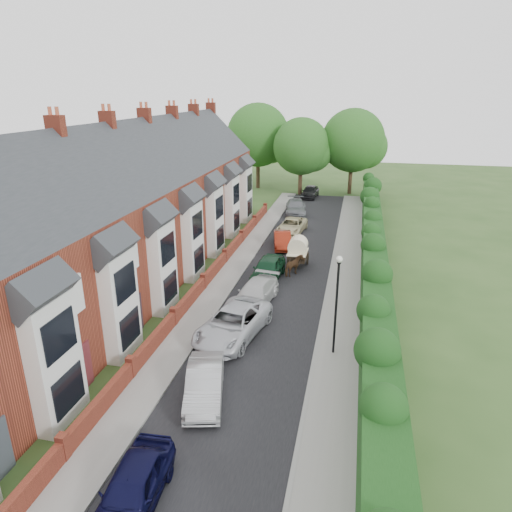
{
  "coord_description": "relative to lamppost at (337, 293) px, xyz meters",
  "views": [
    {
      "loc": [
        3.96,
        -15.83,
        12.26
      ],
      "look_at": [
        -2.09,
        11.08,
        2.2
      ],
      "focal_mm": 32.0,
      "sensor_mm": 36.0,
      "label": 1
    }
  ],
  "objects": [
    {
      "name": "car_beige",
      "position": [
        -5.0,
        19.8,
        -2.66
      ],
      "size": [
        2.55,
        4.8,
        1.28
      ],
      "primitive_type": "imported",
      "rotation": [
        0.0,
        0.0,
        -0.09
      ],
      "color": "#C5B98E",
      "rests_on": "ground"
    },
    {
      "name": "road",
      "position": [
        -3.9,
        7.0,
        -3.29
      ],
      "size": [
        6.0,
        58.0,
        0.02
      ],
      "primitive_type": "cube",
      "color": "black",
      "rests_on": "ground"
    },
    {
      "name": "car_silver_b",
      "position": [
        -5.26,
        0.59,
        -2.52
      ],
      "size": [
        3.55,
        6.0,
        1.56
      ],
      "primitive_type": "imported",
      "rotation": [
        0.0,
        0.0,
        -0.18
      ],
      "color": "silver",
      "rests_on": "ground"
    },
    {
      "name": "hedge",
      "position": [
        2.0,
        7.0,
        -1.7
      ],
      "size": [
        2.1,
        58.0,
        2.85
      ],
      "color": "#143711",
      "rests_on": "ground"
    },
    {
      "name": "car_green",
      "position": [
        -5.0,
        8.6,
        -2.53
      ],
      "size": [
        2.03,
        4.58,
        1.53
      ],
      "primitive_type": "imported",
      "rotation": [
        0.0,
        0.0,
        -0.05
      ],
      "color": "#10361E",
      "rests_on": "ground"
    },
    {
      "name": "car_navy",
      "position": [
        -5.51,
        -10.2,
        -2.58
      ],
      "size": [
        1.97,
        4.29,
        1.43
      ],
      "primitive_type": "imported",
      "rotation": [
        0.0,
        0.0,
        0.07
      ],
      "color": "black",
      "rests_on": "ground"
    },
    {
      "name": "horse",
      "position": [
        -3.34,
        9.65,
        -2.59
      ],
      "size": [
        1.38,
        1.83,
        1.41
      ],
      "primitive_type": "imported",
      "rotation": [
        0.0,
        0.0,
        2.72
      ],
      "color": "#432B18",
      "rests_on": "ground"
    },
    {
      "name": "terrace_row",
      "position": [
        -14.27,
        5.98,
        1.18
      ],
      "size": [
        9.05,
        40.5,
        11.5
      ],
      "color": "#963B26",
      "rests_on": "ground"
    },
    {
      "name": "tree_far_right",
      "position": [
        -0.01,
        38.08,
        3.02
      ],
      "size": [
        7.98,
        7.6,
        10.31
      ],
      "color": "#332316",
      "rests_on": "ground"
    },
    {
      "name": "kerb_hedge_side",
      "position": [
        -0.85,
        7.0,
        -3.23
      ],
      "size": [
        0.18,
        58.0,
        0.13
      ],
      "primitive_type": "cube",
      "color": "gray",
      "rests_on": "ground"
    },
    {
      "name": "car_black",
      "position": [
        -5.0,
        34.6,
        -2.57
      ],
      "size": [
        2.08,
        4.39,
        1.45
      ],
      "primitive_type": "imported",
      "rotation": [
        0.0,
        0.0,
        -0.09
      ],
      "color": "black",
      "rests_on": "ground"
    },
    {
      "name": "lamppost",
      "position": [
        0.0,
        0.0,
        0.0
      ],
      "size": [
        0.32,
        0.32,
        5.16
      ],
      "color": "black",
      "rests_on": "ground"
    },
    {
      "name": "kerb_house_side",
      "position": [
        -6.95,
        7.0,
        -3.23
      ],
      "size": [
        0.18,
        58.0,
        0.13
      ],
      "primitive_type": "cube",
      "color": "gray",
      "rests_on": "ground"
    },
    {
      "name": "horse_cart",
      "position": [
        -3.34,
        11.45,
        -1.99
      ],
      "size": [
        1.44,
        3.17,
        2.29
      ],
      "color": "black",
      "rests_on": "ground"
    },
    {
      "name": "tree_far_left",
      "position": [
        -6.05,
        36.08,
        2.41
      ],
      "size": [
        7.14,
        6.8,
        9.29
      ],
      "color": "#332316",
      "rests_on": "ground"
    },
    {
      "name": "car_white",
      "position": [
        -5.0,
        4.73,
        -2.62
      ],
      "size": [
        2.54,
        4.88,
        1.35
      ],
      "primitive_type": "imported",
      "rotation": [
        0.0,
        0.0,
        -0.15
      ],
      "color": "#BDBDBD",
      "rests_on": "ground"
    },
    {
      "name": "garden_wall_row",
      "position": [
        -8.75,
        6.0,
        -2.84
      ],
      "size": [
        0.35,
        40.35,
        1.1
      ],
      "color": "maroon",
      "rests_on": "ground"
    },
    {
      "name": "pavement_hedge_side",
      "position": [
        0.2,
        7.0,
        -3.24
      ],
      "size": [
        2.2,
        58.0,
        0.12
      ],
      "primitive_type": "cube",
      "color": "gray",
      "rests_on": "ground"
    },
    {
      "name": "car_grey",
      "position": [
        -5.57,
        26.38,
        -2.56
      ],
      "size": [
        2.82,
        5.36,
        1.48
      ],
      "primitive_type": "imported",
      "rotation": [
        0.0,
        0.0,
        0.15
      ],
      "color": "slate",
      "rests_on": "ground"
    },
    {
      "name": "tree_far_back",
      "position": [
        -11.99,
        39.08,
        3.32
      ],
      "size": [
        8.4,
        8.0,
        10.82
      ],
      "color": "#332316",
      "rests_on": "ground"
    },
    {
      "name": "ground",
      "position": [
        -3.4,
        -4.0,
        -3.3
      ],
      "size": [
        140.0,
        140.0,
        0.0
      ],
      "primitive_type": "plane",
      "color": "#2D4C1E",
      "rests_on": "ground"
    },
    {
      "name": "car_red",
      "position": [
        -5.15,
        15.52,
        -2.66
      ],
      "size": [
        2.14,
        4.1,
        1.28
      ],
      "primitive_type": "imported",
      "rotation": [
        0.0,
        0.0,
        0.21
      ],
      "color": "maroon",
      "rests_on": "ground"
    },
    {
      "name": "car_silver_a",
      "position": [
        -5.07,
        -4.6,
        -2.6
      ],
      "size": [
        2.5,
        4.46,
        1.39
      ],
      "primitive_type": "imported",
      "rotation": [
        0.0,
        0.0,
        0.26
      ],
      "color": "#9C9CA0",
      "rests_on": "ground"
    },
    {
      "name": "pavement_house_side",
      "position": [
        -7.75,
        7.0,
        -3.24
      ],
      "size": [
        1.7,
        58.0,
        0.12
      ],
      "primitive_type": "cube",
      "color": "gray",
      "rests_on": "ground"
    }
  ]
}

